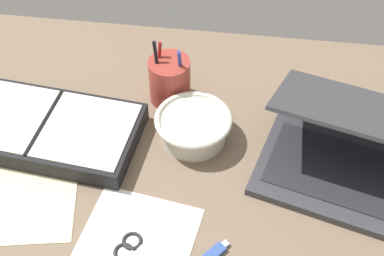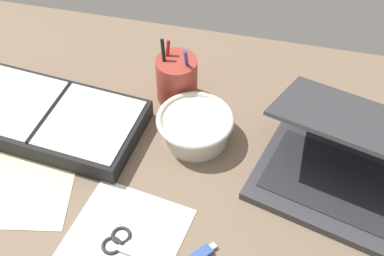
{
  "view_description": "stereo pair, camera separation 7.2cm",
  "coord_description": "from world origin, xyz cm",
  "px_view_note": "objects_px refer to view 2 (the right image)",
  "views": [
    {
      "loc": [
        8.65,
        -64.68,
        89.98
      ],
      "look_at": [
        -1.13,
        8.47,
        9.0
      ],
      "focal_mm": 50.0,
      "sensor_mm": 36.0,
      "label": 1
    },
    {
      "loc": [
        15.76,
        -63.37,
        89.98
      ],
      "look_at": [
        -1.13,
        8.47,
        9.0
      ],
      "focal_mm": 50.0,
      "sensor_mm": 36.0,
      "label": 2
    }
  ],
  "objects_px": {
    "bowl": "(195,126)",
    "pen_cup": "(177,79)",
    "planner": "(52,119)",
    "laptop": "(352,166)",
    "scissors": "(123,245)"
  },
  "relations": [
    {
      "from": "planner",
      "to": "laptop",
      "type": "bearing_deg",
      "value": 5.22
    },
    {
      "from": "laptop",
      "to": "pen_cup",
      "type": "distance_m",
      "value": 0.43
    },
    {
      "from": "bowl",
      "to": "planner",
      "type": "height_order",
      "value": "bowl"
    },
    {
      "from": "scissors",
      "to": "pen_cup",
      "type": "bearing_deg",
      "value": 112.57
    },
    {
      "from": "bowl",
      "to": "planner",
      "type": "relative_size",
      "value": 0.4
    },
    {
      "from": "planner",
      "to": "pen_cup",
      "type": "bearing_deg",
      "value": 37.98
    },
    {
      "from": "laptop",
      "to": "planner",
      "type": "distance_m",
      "value": 0.64
    },
    {
      "from": "scissors",
      "to": "bowl",
      "type": "bearing_deg",
      "value": 99.16
    },
    {
      "from": "laptop",
      "to": "bowl",
      "type": "xyz_separation_m",
      "value": [
        -0.33,
        0.05,
        -0.02
      ]
    },
    {
      "from": "planner",
      "to": "scissors",
      "type": "xyz_separation_m",
      "value": [
        0.25,
        -0.25,
        -0.02
      ]
    },
    {
      "from": "bowl",
      "to": "scissors",
      "type": "bearing_deg",
      "value": -103.34
    },
    {
      "from": "laptop",
      "to": "bowl",
      "type": "height_order",
      "value": "laptop"
    },
    {
      "from": "bowl",
      "to": "pen_cup",
      "type": "xyz_separation_m",
      "value": [
        -0.07,
        0.12,
        0.02
      ]
    },
    {
      "from": "laptop",
      "to": "scissors",
      "type": "bearing_deg",
      "value": -133.17
    },
    {
      "from": "pen_cup",
      "to": "planner",
      "type": "distance_m",
      "value": 0.29
    }
  ]
}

